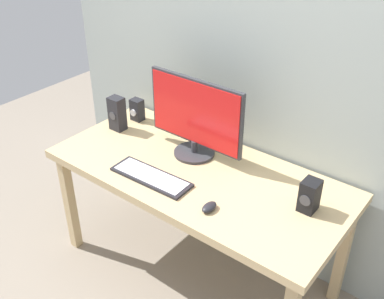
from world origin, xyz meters
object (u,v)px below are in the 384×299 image
(monitor, at_px, (195,117))
(keyboard_primary, at_px, (151,177))
(mouse, at_px, (209,207))
(speaker_left, at_px, (117,114))
(desk, at_px, (197,181))
(speaker_right, at_px, (310,196))
(audio_controller, at_px, (137,110))

(monitor, xyz_separation_m, keyboard_primary, (-0.03, -0.33, -0.22))
(mouse, distance_m, speaker_left, 0.95)
(keyboard_primary, bearing_deg, desk, 53.84)
(desk, bearing_deg, speaker_right, 6.31)
(mouse, distance_m, audio_controller, 1.00)
(monitor, distance_m, mouse, 0.55)
(monitor, bearing_deg, audio_controller, 170.42)
(keyboard_primary, distance_m, speaker_left, 0.59)
(mouse, bearing_deg, speaker_left, 162.03)
(keyboard_primary, relative_size, audio_controller, 3.21)
(speaker_right, bearing_deg, keyboard_primary, -160.39)
(keyboard_primary, xyz_separation_m, speaker_left, (-0.52, 0.26, 0.10))
(keyboard_primary, distance_m, mouse, 0.39)
(speaker_right, bearing_deg, mouse, -141.27)
(speaker_left, xyz_separation_m, audio_controller, (0.01, 0.16, -0.04))
(keyboard_primary, height_order, speaker_right, speaker_right)
(speaker_right, xyz_separation_m, audio_controller, (-1.26, 0.16, -0.01))
(desk, xyz_separation_m, keyboard_primary, (-0.15, -0.20, 0.08))
(mouse, bearing_deg, speaker_right, 38.28)
(keyboard_primary, height_order, mouse, mouse)
(mouse, bearing_deg, monitor, 134.85)
(desk, height_order, mouse, mouse)
(mouse, relative_size, speaker_right, 0.57)
(desk, distance_m, speaker_right, 0.63)
(speaker_right, height_order, speaker_left, speaker_left)
(keyboard_primary, bearing_deg, audio_controller, 140.00)
(audio_controller, bearing_deg, keyboard_primary, -40.00)
(speaker_right, bearing_deg, speaker_left, -179.80)
(desk, distance_m, keyboard_primary, 0.26)
(desk, height_order, audio_controller, audio_controller)
(keyboard_primary, relative_size, speaker_left, 2.14)
(keyboard_primary, distance_m, audio_controller, 0.66)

